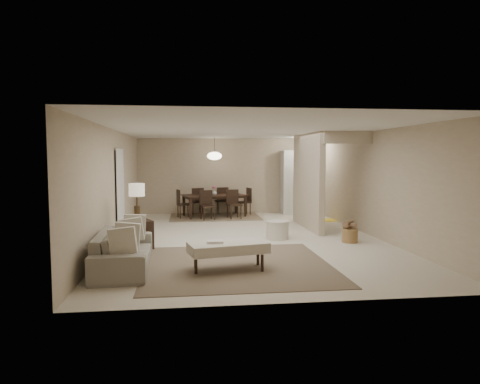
{
  "coord_description": "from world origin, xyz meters",
  "views": [
    {
      "loc": [
        -1.36,
        -9.77,
        1.89
      ],
      "look_at": [
        -0.12,
        0.36,
        1.05
      ],
      "focal_mm": 32.0,
      "sensor_mm": 36.0,
      "label": 1
    }
  ],
  "objects": [
    {
      "name": "dining_table",
      "position": [
        -0.52,
        3.7,
        0.35
      ],
      "size": [
        2.16,
        1.52,
        0.69
      ],
      "primitive_type": "imported",
      "rotation": [
        0.0,
        0.0,
        0.23
      ],
      "color": "black",
      "rests_on": "dining_rug"
    },
    {
      "name": "table_lamp",
      "position": [
        -2.4,
        -0.89,
        1.15
      ],
      "size": [
        0.32,
        0.32,
        0.76
      ],
      "color": "#42321C",
      "rests_on": "side_table"
    },
    {
      "name": "ottoman_bench",
      "position": [
        -0.7,
        -2.77,
        0.37
      ],
      "size": [
        1.4,
        0.86,
        0.47
      ],
      "rotation": [
        0.0,
        0.0,
        0.22
      ],
      "color": "beige",
      "rests_on": "living_rug"
    },
    {
      "name": "dining_rug",
      "position": [
        -0.52,
        3.7,
        0.01
      ],
      "size": [
        2.8,
        2.1,
        0.01
      ],
      "primitive_type": "cube",
      "color": "#78614A",
      "rests_on": "floor"
    },
    {
      "name": "side_table",
      "position": [
        -2.4,
        -0.89,
        0.29
      ],
      "size": [
        0.7,
        0.7,
        0.59
      ],
      "primitive_type": "cube",
      "rotation": [
        0.0,
        0.0,
        0.39
      ],
      "color": "black",
      "rests_on": "floor"
    },
    {
      "name": "dining_chairs",
      "position": [
        -0.52,
        3.7,
        0.44
      ],
      "size": [
        2.4,
        1.96,
        0.89
      ],
      "color": "black",
      "rests_on": "dining_rug"
    },
    {
      "name": "floor",
      "position": [
        0.0,
        0.0,
        0.0
      ],
      "size": [
        9.0,
        9.0,
        0.0
      ],
      "primitive_type": "plane",
      "color": "beige",
      "rests_on": "ground"
    },
    {
      "name": "left_wall",
      "position": [
        -3.0,
        0.0,
        1.25
      ],
      "size": [
        0.0,
        9.0,
        9.0
      ],
      "primitive_type": "plane",
      "rotation": [
        1.57,
        0.0,
        1.57
      ],
      "color": "tan",
      "rests_on": "floor"
    },
    {
      "name": "round_pouf",
      "position": [
        0.68,
        -0.19,
        0.21
      ],
      "size": [
        0.53,
        0.53,
        0.42
      ],
      "primitive_type": "cylinder",
      "color": "beige",
      "rests_on": "floor"
    },
    {
      "name": "back_wall",
      "position": [
        0.0,
        4.5,
        1.25
      ],
      "size": [
        6.0,
        0.0,
        6.0
      ],
      "primitive_type": "plane",
      "rotation": [
        1.57,
        0.0,
        0.0
      ],
      "color": "tan",
      "rests_on": "floor"
    },
    {
      "name": "sofa",
      "position": [
        -2.45,
        -2.47,
        0.32
      ],
      "size": [
        2.19,
        0.92,
        0.63
      ],
      "primitive_type": "imported",
      "rotation": [
        0.0,
        0.0,
        1.61
      ],
      "color": "gray",
      "rests_on": "floor"
    },
    {
      "name": "doorway",
      "position": [
        -2.97,
        0.6,
        1.02
      ],
      "size": [
        0.04,
        0.9,
        2.04
      ],
      "primitive_type": "cube",
      "color": "black",
      "rests_on": "floor"
    },
    {
      "name": "wicker_basket",
      "position": [
        2.19,
        -0.79,
        0.15
      ],
      "size": [
        0.36,
        0.36,
        0.3
      ],
      "primitive_type": "cylinder",
      "rotation": [
        0.0,
        0.0,
        0.05
      ],
      "color": "olive",
      "rests_on": "floor"
    },
    {
      "name": "living_rug",
      "position": [
        -0.5,
        -2.47,
        0.01
      ],
      "size": [
        3.2,
        3.2,
        0.01
      ],
      "primitive_type": "cube",
      "color": "brown",
      "rests_on": "floor"
    },
    {
      "name": "pendant_light",
      "position": [
        -0.52,
        3.7,
        1.92
      ],
      "size": [
        0.46,
        0.46,
        0.71
      ],
      "color": "#42321C",
      "rests_on": "ceiling"
    },
    {
      "name": "yellow_mat",
      "position": [
        2.59,
        2.44,
        0.01
      ],
      "size": [
        0.97,
        0.65,
        0.01
      ],
      "primitive_type": "cube",
      "rotation": [
        0.0,
        0.0,
        0.1
      ],
      "color": "yellow",
      "rests_on": "floor"
    },
    {
      "name": "pantry_cabinet",
      "position": [
        2.35,
        4.15,
        1.05
      ],
      "size": [
        1.2,
        0.55,
        2.1
      ],
      "primitive_type": "cube",
      "color": "silver",
      "rests_on": "floor"
    },
    {
      "name": "right_wall",
      "position": [
        3.0,
        0.0,
        1.25
      ],
      "size": [
        0.0,
        9.0,
        9.0
      ],
      "primitive_type": "plane",
      "rotation": [
        1.57,
        0.0,
        -1.57
      ],
      "color": "tan",
      "rests_on": "floor"
    },
    {
      "name": "vase",
      "position": [
        -0.52,
        3.7,
        0.76
      ],
      "size": [
        0.18,
        0.18,
        0.15
      ],
      "primitive_type": "imported",
      "rotation": [
        0.0,
        0.0,
        0.3
      ],
      "color": "white",
      "rests_on": "dining_table"
    },
    {
      "name": "flush_light",
      "position": [
        2.3,
        3.2,
        2.46
      ],
      "size": [
        0.44,
        0.44,
        0.05
      ],
      "primitive_type": "cylinder",
      "color": "white",
      "rests_on": "ceiling"
    },
    {
      "name": "partition",
      "position": [
        1.8,
        1.25,
        1.25
      ],
      "size": [
        0.15,
        2.5,
        2.5
      ],
      "primitive_type": "cube",
      "color": "tan",
      "rests_on": "floor"
    },
    {
      "name": "ceiling",
      "position": [
        0.0,
        0.0,
        2.5
      ],
      "size": [
        9.0,
        9.0,
        0.0
      ],
      "primitive_type": "plane",
      "rotation": [
        3.14,
        0.0,
        0.0
      ],
      "color": "white",
      "rests_on": "back_wall"
    }
  ]
}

